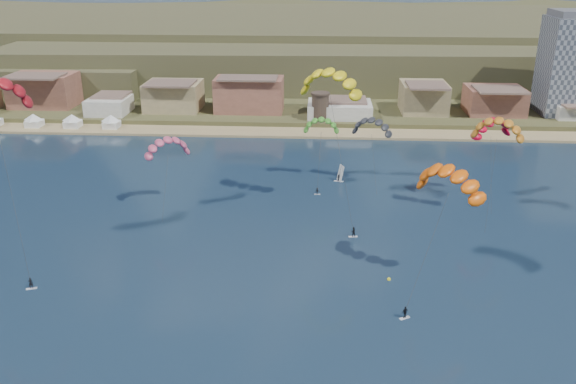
{
  "coord_description": "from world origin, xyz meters",
  "views": [
    {
      "loc": [
        6.01,
        -68.6,
        49.42
      ],
      "look_at": [
        0.0,
        32.0,
        10.0
      ],
      "focal_mm": 37.78,
      "sensor_mm": 36.0,
      "label": 1
    }
  ],
  "objects_px": {
    "kitesurfer_orange": "(450,175)",
    "kitesurfer_green": "(321,123)",
    "kitesurfer_yellow": "(330,79)",
    "buoy": "(389,279)",
    "windsurfer": "(339,176)",
    "watchtower": "(320,106)",
    "apartment_tower": "(576,64)"
  },
  "relations": [
    {
      "from": "kitesurfer_orange",
      "to": "kitesurfer_green",
      "type": "distance_m",
      "value": 49.84
    },
    {
      "from": "kitesurfer_yellow",
      "to": "kitesurfer_green",
      "type": "relative_size",
      "value": 1.86
    },
    {
      "from": "kitesurfer_green",
      "to": "buoy",
      "type": "height_order",
      "value": "kitesurfer_green"
    },
    {
      "from": "windsurfer",
      "to": "buoy",
      "type": "relative_size",
      "value": 6.43
    },
    {
      "from": "kitesurfer_yellow",
      "to": "kitesurfer_orange",
      "type": "distance_m",
      "value": 34.69
    },
    {
      "from": "windsurfer",
      "to": "buoy",
      "type": "xyz_separation_m",
      "value": [
        7.21,
        -45.96,
        -1.15
      ]
    },
    {
      "from": "windsurfer",
      "to": "kitesurfer_yellow",
      "type": "bearing_deg",
      "value": -99.64
    },
    {
      "from": "buoy",
      "to": "watchtower",
      "type": "bearing_deg",
      "value": 97.39
    },
    {
      "from": "kitesurfer_yellow",
      "to": "apartment_tower",
      "type": "bearing_deg",
      "value": 45.74
    },
    {
      "from": "kitesurfer_orange",
      "to": "kitesurfer_green",
      "type": "xyz_separation_m",
      "value": [
        -20.16,
        45.4,
        -4.06
      ]
    },
    {
      "from": "watchtower",
      "to": "buoy",
      "type": "height_order",
      "value": "watchtower"
    },
    {
      "from": "apartment_tower",
      "to": "kitesurfer_green",
      "type": "bearing_deg",
      "value": -141.95
    },
    {
      "from": "kitesurfer_orange",
      "to": "windsurfer",
      "type": "bearing_deg",
      "value": 109.35
    },
    {
      "from": "apartment_tower",
      "to": "buoy",
      "type": "relative_size",
      "value": 52.28
    },
    {
      "from": "watchtower",
      "to": "apartment_tower",
      "type": "bearing_deg",
      "value": 9.93
    },
    {
      "from": "kitesurfer_orange",
      "to": "windsurfer",
      "type": "height_order",
      "value": "kitesurfer_orange"
    },
    {
      "from": "kitesurfer_orange",
      "to": "windsurfer",
      "type": "relative_size",
      "value": 5.81
    },
    {
      "from": "kitesurfer_orange",
      "to": "watchtower",
      "type": "bearing_deg",
      "value": 102.51
    },
    {
      "from": "apartment_tower",
      "to": "kitesurfer_yellow",
      "type": "height_order",
      "value": "apartment_tower"
    },
    {
      "from": "buoy",
      "to": "apartment_tower",
      "type": "bearing_deg",
      "value": 58.13
    },
    {
      "from": "kitesurfer_green",
      "to": "windsurfer",
      "type": "xyz_separation_m",
      "value": [
        4.49,
        -0.76,
        -12.54
      ]
    },
    {
      "from": "kitesurfer_yellow",
      "to": "watchtower",
      "type": "bearing_deg",
      "value": 91.94
    },
    {
      "from": "watchtower",
      "to": "kitesurfer_yellow",
      "type": "xyz_separation_m",
      "value": [
        2.22,
        -65.8,
        20.94
      ]
    },
    {
      "from": "watchtower",
      "to": "buoy",
      "type": "distance_m",
      "value": 95.88
    },
    {
      "from": "kitesurfer_green",
      "to": "windsurfer",
      "type": "height_order",
      "value": "kitesurfer_green"
    },
    {
      "from": "watchtower",
      "to": "kitesurfer_green",
      "type": "height_order",
      "value": "kitesurfer_green"
    },
    {
      "from": "apartment_tower",
      "to": "watchtower",
      "type": "height_order",
      "value": "apartment_tower"
    },
    {
      "from": "windsurfer",
      "to": "kitesurfer_orange",
      "type": "bearing_deg",
      "value": -70.65
    },
    {
      "from": "apartment_tower",
      "to": "watchtower",
      "type": "distance_m",
      "value": 82.02
    },
    {
      "from": "watchtower",
      "to": "kitesurfer_orange",
      "type": "height_order",
      "value": "kitesurfer_orange"
    },
    {
      "from": "apartment_tower",
      "to": "kitesurfer_orange",
      "type": "relative_size",
      "value": 1.4
    },
    {
      "from": "kitesurfer_yellow",
      "to": "buoy",
      "type": "bearing_deg",
      "value": -70.88
    }
  ]
}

